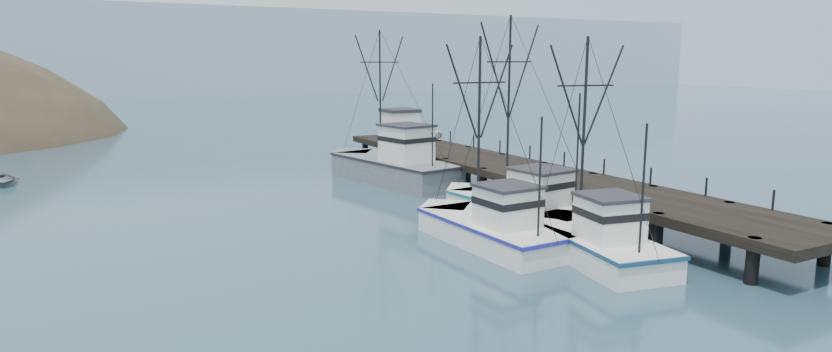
{
  "coord_description": "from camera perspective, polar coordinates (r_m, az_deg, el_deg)",
  "views": [
    {
      "loc": [
        -13.25,
        -20.25,
        9.22
      ],
      "look_at": [
        4.59,
        13.01,
        2.5
      ],
      "focal_mm": 28.0,
      "sensor_mm": 36.0,
      "label": 1
    }
  ],
  "objects": [
    {
      "name": "ground",
      "position": [
        25.9,
        4.75,
        -10.8
      ],
      "size": [
        400.0,
        400.0,
        0.0
      ],
      "primitive_type": "plane",
      "color": "#28475A",
      "rests_on": "ground"
    },
    {
      "name": "pier",
      "position": [
        45.97,
        8.62,
        0.55
      ],
      "size": [
        6.0,
        44.0,
        2.0
      ],
      "color": "black",
      "rests_on": "ground"
    },
    {
      "name": "distant_ridge",
      "position": [
        191.89,
        -21.35,
        6.65
      ],
      "size": [
        360.0,
        40.0,
        26.0
      ],
      "primitive_type": "cube",
      "color": "#9EB2C6",
      "rests_on": "ground"
    },
    {
      "name": "trawler_near",
      "position": [
        32.05,
        15.06,
        -5.46
      ],
      "size": [
        4.95,
        10.52,
        10.7
      ],
      "color": "white",
      "rests_on": "ground"
    },
    {
      "name": "trawler_mid",
      "position": [
        33.45,
        6.39,
        -4.52
      ],
      "size": [
        3.96,
        10.8,
        10.78
      ],
      "color": "white",
      "rests_on": "ground"
    },
    {
      "name": "trawler_far",
      "position": [
        38.5,
        9.07,
        -2.64
      ],
      "size": [
        5.06,
        12.05,
        12.15
      ],
      "color": "white",
      "rests_on": "ground"
    },
    {
      "name": "work_vessel",
      "position": [
        49.93,
        -2.19,
        0.88
      ],
      "size": [
        6.24,
        14.01,
        11.89
      ],
      "color": "slate",
      "rests_on": "ground"
    },
    {
      "name": "pier_shed",
      "position": [
        61.04,
        -1.42,
        4.64
      ],
      "size": [
        3.0,
        3.2,
        2.8
      ],
      "color": "silver",
      "rests_on": "pier"
    },
    {
      "name": "pickup_truck",
      "position": [
        59.59,
        0.37,
        3.78
      ],
      "size": [
        5.23,
        3.41,
        1.34
      ],
      "primitive_type": "imported",
      "rotation": [
        0.0,
        0.0,
        1.84
      ],
      "color": "white",
      "rests_on": "pier"
    }
  ]
}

